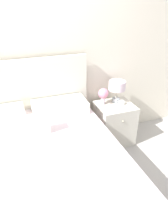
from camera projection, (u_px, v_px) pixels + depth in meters
name	position (u px, v px, depth m)	size (l,w,h in m)	color
ground_plane	(32.00, 146.00, 3.13)	(12.00, 12.00, 0.00)	#BCB7B2
wall_back	(19.00, 54.00, 2.57)	(8.00, 0.06, 2.60)	silver
bed	(43.00, 177.00, 2.16)	(1.62, 2.12, 1.26)	tan
nightstand	(114.00, 123.00, 3.13)	(0.50, 0.48, 0.59)	silver
table_lamp	(117.00, 87.00, 2.98)	(0.23, 0.23, 0.31)	#A8B2BC
flower_vase	(103.00, 94.00, 2.95)	(0.14, 0.14, 0.23)	silver
alarm_clock	(121.00, 103.00, 2.98)	(0.07, 0.06, 0.06)	white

